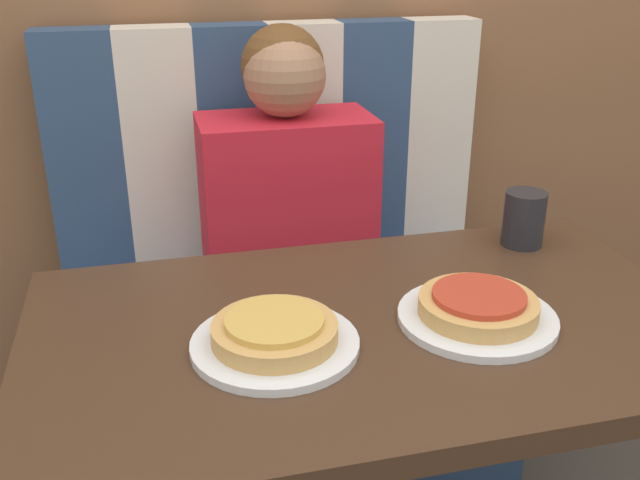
{
  "coord_description": "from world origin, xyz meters",
  "views": [
    {
      "loc": [
        -0.29,
        -0.85,
        1.24
      ],
      "look_at": [
        0.0,
        0.3,
        0.73
      ],
      "focal_mm": 40.0,
      "sensor_mm": 36.0,
      "label": 1
    }
  ],
  "objects_px": {
    "pizza_right": "(478,304)",
    "drinking_cup": "(524,219)",
    "plate_right": "(477,318)",
    "pizza_left": "(275,330)",
    "person": "(286,171)",
    "plate_left": "(275,344)"
  },
  "relations": [
    {
      "from": "plate_left",
      "to": "plate_right",
      "type": "relative_size",
      "value": 1.0
    },
    {
      "from": "plate_left",
      "to": "pizza_left",
      "type": "distance_m",
      "value": 0.02
    },
    {
      "from": "plate_right",
      "to": "drinking_cup",
      "type": "relative_size",
      "value": 2.31
    },
    {
      "from": "person",
      "to": "pizza_right",
      "type": "height_order",
      "value": "person"
    },
    {
      "from": "plate_right",
      "to": "pizza_right",
      "type": "relative_size",
      "value": 1.34
    },
    {
      "from": "pizza_right",
      "to": "drinking_cup",
      "type": "xyz_separation_m",
      "value": [
        0.2,
        0.24,
        0.02
      ]
    },
    {
      "from": "pizza_left",
      "to": "pizza_right",
      "type": "xyz_separation_m",
      "value": [
        0.3,
        0.0,
        0.0
      ]
    },
    {
      "from": "pizza_right",
      "to": "drinking_cup",
      "type": "distance_m",
      "value": 0.31
    },
    {
      "from": "person",
      "to": "plate_left",
      "type": "bearing_deg",
      "value": -102.85
    },
    {
      "from": "person",
      "to": "pizza_left",
      "type": "relative_size",
      "value": 3.41
    },
    {
      "from": "plate_left",
      "to": "pizza_right",
      "type": "xyz_separation_m",
      "value": [
        0.3,
        0.0,
        0.02
      ]
    },
    {
      "from": "plate_left",
      "to": "pizza_left",
      "type": "xyz_separation_m",
      "value": [
        0.0,
        0.0,
        0.02
      ]
    },
    {
      "from": "person",
      "to": "pizza_right",
      "type": "relative_size",
      "value": 3.41
    },
    {
      "from": "plate_right",
      "to": "drinking_cup",
      "type": "height_order",
      "value": "drinking_cup"
    },
    {
      "from": "pizza_left",
      "to": "drinking_cup",
      "type": "xyz_separation_m",
      "value": [
        0.49,
        0.24,
        0.02
      ]
    },
    {
      "from": "plate_right",
      "to": "plate_left",
      "type": "bearing_deg",
      "value": 180.0
    },
    {
      "from": "plate_right",
      "to": "pizza_left",
      "type": "height_order",
      "value": "pizza_left"
    },
    {
      "from": "pizza_left",
      "to": "drinking_cup",
      "type": "height_order",
      "value": "drinking_cup"
    },
    {
      "from": "plate_left",
      "to": "pizza_right",
      "type": "height_order",
      "value": "pizza_right"
    },
    {
      "from": "plate_right",
      "to": "drinking_cup",
      "type": "bearing_deg",
      "value": 49.96
    },
    {
      "from": "person",
      "to": "pizza_left",
      "type": "xyz_separation_m",
      "value": [
        -0.15,
        -0.65,
        -0.01
      ]
    },
    {
      "from": "pizza_left",
      "to": "pizza_right",
      "type": "height_order",
      "value": "same"
    }
  ]
}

